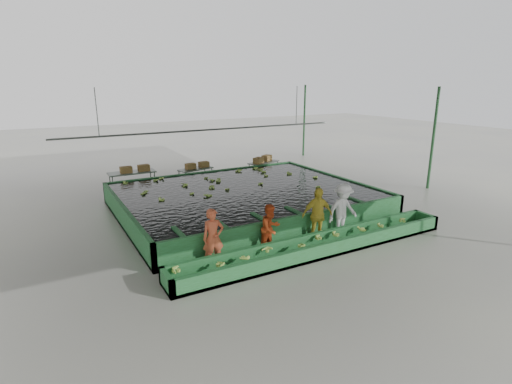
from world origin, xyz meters
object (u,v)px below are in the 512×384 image
sorting_trough (320,245)px  packing_table_mid (196,176)px  flotation_tank (244,199)px  box_stack_right (263,162)px  worker_a (213,238)px  worker_d (343,210)px  worker_c (317,215)px  box_stack_left (135,172)px  worker_b (271,229)px  packing_table_right (264,169)px  packing_table_left (133,182)px  box_stack_mid (197,168)px

sorting_trough → packing_table_mid: size_ratio=5.47×
flotation_tank → box_stack_right: size_ratio=6.87×
worker_a → worker_d: bearing=7.6°
sorting_trough → worker_c: 1.16m
packing_table_mid → box_stack_left: (-3.11, -0.05, 0.58)m
worker_b → box_stack_right: worker_b is taller
worker_c → worker_d: size_ratio=1.00×
sorting_trough → worker_d: (1.59, 0.80, 0.69)m
worker_b → packing_table_right: bearing=44.4°
worker_b → worker_d: bearing=-16.4°
worker_c → packing_table_right: (3.27, 9.09, -0.51)m
packing_table_left → box_stack_mid: bearing=0.7°
box_stack_left → packing_table_mid: bearing=1.0°
worker_c → packing_table_mid: (-0.68, 9.42, -0.52)m
packing_table_left → box_stack_right: size_ratio=1.51×
packing_table_left → box_stack_mid: (3.39, 0.04, 0.33)m
sorting_trough → worker_c: (0.49, 0.80, 0.69)m
worker_d → packing_table_right: 9.36m
flotation_tank → box_stack_left: (-3.31, 5.07, 0.55)m
worker_b → flotation_tank: bearing=56.4°
packing_table_mid → packing_table_right: 3.97m
flotation_tank → box_stack_left: bearing=123.2°
worker_a → packing_table_right: 11.50m
worker_b → box_stack_left: worker_b is taller
box_stack_left → box_stack_mid: 3.26m
worker_b → worker_d: size_ratio=0.85×
worker_d → packing_table_right: bearing=76.3°
packing_table_mid → packing_table_right: (3.96, -0.34, 0.01)m
sorting_trough → box_stack_right: 10.57m
worker_b → packing_table_left: size_ratio=0.72×
worker_c → packing_table_right: size_ratio=0.99×
sorting_trough → packing_table_right: bearing=69.2°
worker_a → worker_d: (4.86, 0.00, 0.07)m
worker_b → worker_c: worker_c is taller
worker_a → box_stack_mid: 10.03m
flotation_tank → packing_table_mid: flotation_tank is taller
worker_d → box_stack_mid: size_ratio=1.44×
sorting_trough → box_stack_right: size_ratio=6.87×
packing_table_left → packing_table_right: (7.21, -0.37, -0.07)m
packing_table_mid → box_stack_left: size_ratio=1.32×
worker_b → packing_table_left: worker_b is taller
sorting_trough → worker_c: worker_c is taller
sorting_trough → packing_table_right: 10.58m
worker_a → packing_table_mid: size_ratio=0.95×
box_stack_right → worker_a: bearing=-127.4°
box_stack_right → packing_table_mid: bearing=175.0°
packing_table_mid → box_stack_mid: size_ratio=1.40×
sorting_trough → box_stack_left: 10.72m
flotation_tank → box_stack_left: box_stack_left is taller
packing_table_left → packing_table_right: 7.22m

